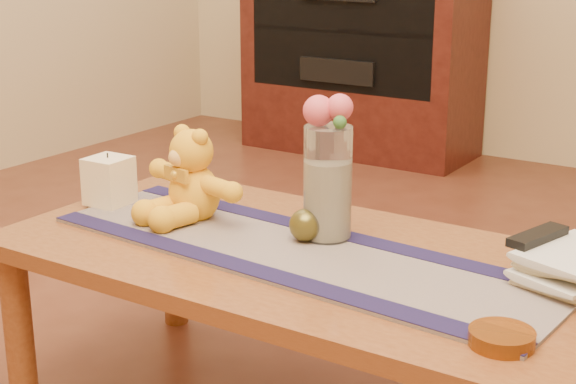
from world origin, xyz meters
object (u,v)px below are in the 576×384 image
Objects in this scene: book_bottom at (538,269)px; amber_dish at (502,338)px; teddy_bear at (194,175)px; bronze_ball at (305,225)px; pillar_candle at (109,181)px; glass_vase at (328,183)px; tv_remote at (538,236)px.

amber_dish is (0.05, -0.36, 0.00)m from book_bottom.
bronze_ball is at bearing 13.48° from teddy_bear.
teddy_bear is at bearing 179.81° from bronze_ball.
pillar_candle is at bearing 169.36° from amber_dish.
pillar_candle is 0.47× the size of glass_vase.
pillar_candle is 1.06× the size of amber_dish.
glass_vase is at bearing 21.08° from teddy_bear.
book_bottom is at bearing 90.00° from tv_remote.
glass_vase is at bearing 57.68° from bronze_ball.
amber_dish is (0.05, -0.35, -0.07)m from tv_remote.
glass_vase is 0.47m from tv_remote.
book_bottom is (0.47, 0.06, -0.13)m from glass_vase.
pillar_candle reaches higher than tv_remote.
tv_remote is at bearing -93.00° from book_bottom.
bronze_ball is at bearing -122.32° from glass_vase.
glass_vase reaches higher than book_bottom.
bronze_ball is (0.32, -0.00, -0.07)m from teddy_bear.
book_bottom is at bearing 21.34° from teddy_bear.
pillar_candle is 0.58m from bronze_ball.
teddy_bear reaches higher than amber_dish.
bronze_ball is 0.51m from book_bottom.
pillar_candle is 1.08m from book_bottom.
pillar_candle is 0.61m from glass_vase.
bronze_ball is 0.47× the size of tv_remote.
pillar_candle is at bearing -172.43° from glass_vase.
bronze_ball reaches higher than book_bottom.
glass_vase is (0.35, 0.05, 0.02)m from teddy_bear.
book_bottom is at bearing 97.89° from amber_dish.
teddy_bear is 4.20× the size of bronze_ball.
book_bottom is (1.07, 0.14, -0.06)m from pillar_candle.
pillar_candle is at bearing -156.95° from tv_remote.
book_bottom is 0.36m from amber_dish.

